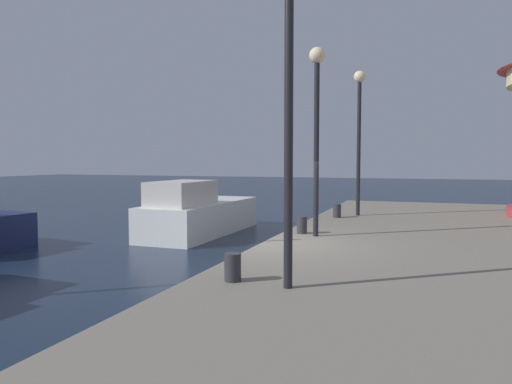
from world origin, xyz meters
The scene contains 8 objects.
ground_plane centered at (0.00, 0.00, 0.00)m, with size 120.00×120.00×0.00m, color #162338.
motorboat_white centered at (-4.07, 5.00, 0.72)m, with size 2.01×5.62×1.87m.
lamp_post_near_edge centered at (1.49, -3.34, 3.87)m, with size 0.36×0.36×4.53m.
lamp_post_mid_promenade centered at (0.87, 1.11, 3.70)m, with size 0.36×0.36×4.23m.
lamp_post_far_end centered at (1.20, 5.57, 3.84)m, with size 0.36×0.36×4.47m.
bollard_center centered at (0.68, 4.81, 1.00)m, with size 0.24×0.24×0.40m, color #2D2D33.
bollard_north centered at (0.47, 1.39, 1.00)m, with size 0.24×0.24×0.40m, color #2D2D33.
bollard_south centered at (0.66, -3.27, 1.00)m, with size 0.24×0.24×0.40m, color #2D2D33.
Camera 1 is at (3.24, -9.43, 2.51)m, focal length 33.41 mm.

